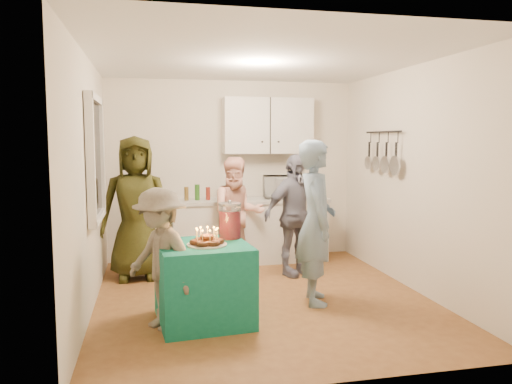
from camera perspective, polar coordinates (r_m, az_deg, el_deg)
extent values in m
plane|color=brown|center=(5.65, 0.77, -12.04)|extent=(4.00, 4.00, 0.00)
plane|color=white|center=(5.44, 0.81, 14.97)|extent=(4.00, 4.00, 0.00)
plane|color=silver|center=(7.35, -2.72, 2.48)|extent=(3.60, 3.60, 0.00)
plane|color=silver|center=(5.29, -18.58, 0.79)|extent=(4.00, 4.00, 0.00)
plane|color=silver|center=(6.06, 17.62, 1.45)|extent=(4.00, 4.00, 0.00)
cube|color=black|center=(5.57, -18.02, 3.64)|extent=(0.04, 1.00, 1.20)
cube|color=white|center=(7.20, -0.72, -4.56)|extent=(2.20, 0.58, 0.86)
cube|color=beige|center=(7.13, -0.72, -0.97)|extent=(2.24, 0.62, 0.05)
cube|color=white|center=(7.29, 1.36, 7.57)|extent=(1.30, 0.30, 0.80)
cube|color=black|center=(6.62, 14.09, 4.52)|extent=(0.12, 1.00, 0.60)
imported|color=white|center=(7.23, 3.18, 0.59)|extent=(0.62, 0.46, 0.32)
cube|color=#106E57|center=(4.90, -6.01, -10.28)|extent=(0.92, 0.92, 0.76)
cylinder|color=red|center=(5.03, -3.01, -3.40)|extent=(0.22, 0.22, 0.34)
imported|color=#7994B0|center=(5.37, 6.87, -3.44)|extent=(0.52, 0.70, 1.75)
imported|color=#505017|center=(6.42, -13.56, -1.79)|extent=(0.89, 0.59, 1.80)
imported|color=#FF9685|center=(6.64, -2.13, -2.57)|extent=(0.75, 0.59, 1.52)
imported|color=black|center=(6.45, 4.36, -2.64)|extent=(1.00, 0.72, 1.57)
imported|color=#62594E|center=(4.72, -10.90, -7.51)|extent=(0.89, 0.98, 1.32)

